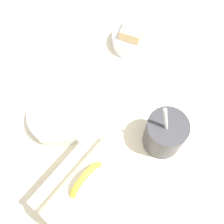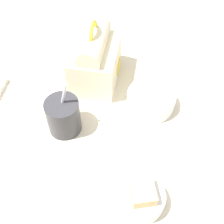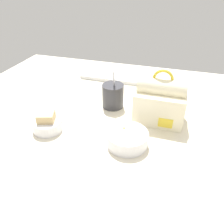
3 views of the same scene
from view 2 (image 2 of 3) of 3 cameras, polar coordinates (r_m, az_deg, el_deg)
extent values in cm
cube|color=beige|center=(83.71, -3.70, -2.73)|extent=(140.00, 110.00, 2.00)
cube|color=#EFE5C1|center=(89.83, -3.10, 8.72)|extent=(17.52, 12.53, 11.70)
cylinder|color=#EFE5C1|center=(84.84, -3.33, 12.49)|extent=(16.65, 6.43, 6.43)
cube|color=yellow|center=(92.96, 1.23, 8.37)|extent=(4.91, 0.30, 3.51)
torus|color=yellow|center=(83.05, -3.42, 14.04)|extent=(7.13, 1.00, 7.13)
cylinder|color=#333338|center=(79.33, -8.88, -0.75)|extent=(8.61, 8.61, 9.60)
cylinder|color=orange|center=(75.86, -9.29, 1.32)|extent=(7.57, 7.57, 0.60)
cylinder|color=silver|center=(75.13, -8.97, 2.31)|extent=(0.70, 3.35, 10.88)
cylinder|color=silver|center=(70.68, 5.44, -15.56)|extent=(10.11, 10.11, 3.94)
cube|color=tan|center=(68.69, 5.57, -14.86)|extent=(6.85, 6.53, 5.51)
cylinder|color=silver|center=(85.67, 7.11, 2.16)|extent=(13.12, 13.12, 4.58)
ellipsoid|color=white|center=(85.96, 7.97, 3.66)|extent=(3.57, 3.57, 4.20)
cone|color=#F4DB84|center=(83.64, 5.85, 2.04)|extent=(5.93, 5.93, 3.89)
sphere|color=black|center=(86.03, 9.77, 2.06)|extent=(1.57, 1.57, 1.57)
sphere|color=black|center=(86.35, 9.29, 2.40)|extent=(1.57, 1.57, 1.57)
camera|label=1|loc=(0.72, -14.36, 46.09)|focal=45.00mm
camera|label=3|loc=(0.88, 51.64, 21.61)|focal=35.00mm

